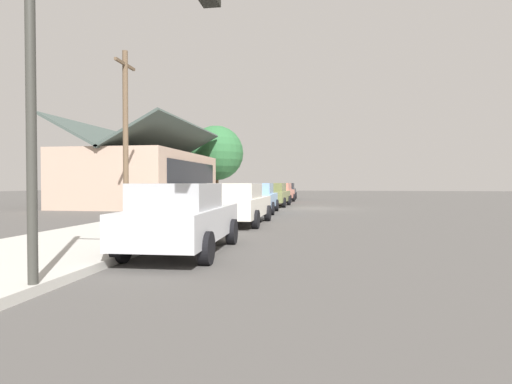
# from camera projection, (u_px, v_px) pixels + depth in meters

# --- Properties ---
(ground_plane) EXTENTS (120.00, 120.00, 0.00)m
(ground_plane) POSITION_uv_depth(u_px,v_px,m) (313.00, 208.00, 26.02)
(ground_plane) COLOR #4C4947
(sidewalk_curb) EXTENTS (60.00, 4.20, 0.16)m
(sidewalk_curb) POSITION_uv_depth(u_px,v_px,m) (226.00, 206.00, 26.88)
(sidewalk_curb) COLOR #B2AFA8
(sidewalk_curb) RESTS_ON ground
(car_silver) EXTENTS (4.50, 2.07, 1.59)m
(car_silver) POSITION_uv_depth(u_px,v_px,m) (182.00, 217.00, 9.43)
(car_silver) COLOR silver
(car_silver) RESTS_ON ground
(car_ivory) EXTENTS (4.87, 2.11, 1.59)m
(car_ivory) POSITION_uv_depth(u_px,v_px,m) (238.00, 203.00, 15.95)
(car_ivory) COLOR silver
(car_ivory) RESTS_ON ground
(car_skyblue) EXTENTS (4.73, 2.11, 1.59)m
(car_skyblue) POSITION_uv_depth(u_px,v_px,m) (257.00, 198.00, 22.01)
(car_skyblue) COLOR #8CB7E0
(car_skyblue) RESTS_ON ground
(car_olive) EXTENTS (4.91, 2.06, 1.59)m
(car_olive) POSITION_uv_depth(u_px,v_px,m) (274.00, 194.00, 28.29)
(car_olive) COLOR olive
(car_olive) RESTS_ON ground
(car_coral) EXTENTS (4.53, 2.16, 1.59)m
(car_coral) POSITION_uv_depth(u_px,v_px,m) (281.00, 192.00, 34.10)
(car_coral) COLOR #EA8C75
(car_coral) RESTS_ON ground
(car_charcoal) EXTENTS (4.60, 2.06, 1.59)m
(car_charcoal) POSITION_uv_depth(u_px,v_px,m) (286.00, 191.00, 40.58)
(car_charcoal) COLOR #2D3035
(car_charcoal) RESTS_ON ground
(storefront_building) EXTENTS (13.25, 7.46, 5.73)m
(storefront_building) POSITION_uv_depth(u_px,v_px,m) (145.00, 178.00, 29.65)
(storefront_building) COLOR tan
(storefront_building) RESTS_ON ground
(shade_tree) EXTENTS (5.03, 5.03, 6.89)m
(shade_tree) POSITION_uv_depth(u_px,v_px,m) (216.00, 153.00, 38.18)
(shade_tree) COLOR brown
(shade_tree) RESTS_ON ground
(traffic_light_main) EXTENTS (0.37, 2.79, 5.20)m
(traffic_light_main) POSITION_uv_depth(u_px,v_px,m) (100.00, 45.00, 5.64)
(traffic_light_main) COLOR #383833
(traffic_light_main) RESTS_ON ground
(utility_pole_wooden) EXTENTS (1.80, 0.24, 7.50)m
(utility_pole_wooden) POSITION_uv_depth(u_px,v_px,m) (126.00, 131.00, 18.51)
(utility_pole_wooden) COLOR brown
(utility_pole_wooden) RESTS_ON ground
(fire_hydrant_red) EXTENTS (0.22, 0.22, 0.71)m
(fire_hydrant_red) POSITION_uv_depth(u_px,v_px,m) (268.00, 195.00, 37.25)
(fire_hydrant_red) COLOR red
(fire_hydrant_red) RESTS_ON sidewalk_curb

